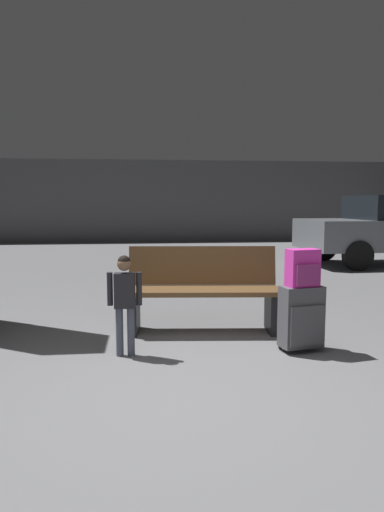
{
  "coord_description": "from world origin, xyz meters",
  "views": [
    {
      "loc": [
        -0.25,
        -3.0,
        1.36
      ],
      "look_at": [
        0.21,
        1.3,
        0.85
      ],
      "focal_mm": 31.95,
      "sensor_mm": 36.0,
      "label": 1
    }
  ],
  "objects_px": {
    "suitcase": "(302,317)",
    "child": "(124,295)",
    "backpack_bright": "(303,268)",
    "bench": "(203,289)"
  },
  "relations": [
    {
      "from": "suitcase",
      "to": "bench",
      "type": "bearing_deg",
      "value": 135.58
    },
    {
      "from": "bench",
      "to": "suitcase",
      "type": "relative_size",
      "value": 2.72
    },
    {
      "from": "bench",
      "to": "child",
      "type": "distance_m",
      "value": 1.09
    },
    {
      "from": "child",
      "to": "backpack_bright",
      "type": "bearing_deg",
      "value": -1.68
    },
    {
      "from": "bench",
      "to": "child",
      "type": "xyz_separation_m",
      "value": [
        -0.79,
        -0.74,
        0.11
      ]
    },
    {
      "from": "suitcase",
      "to": "backpack_bright",
      "type": "bearing_deg",
      "value": -78.81
    },
    {
      "from": "suitcase",
      "to": "child",
      "type": "height_order",
      "value": "child"
    },
    {
      "from": "suitcase",
      "to": "backpack_bright",
      "type": "relative_size",
      "value": 1.78
    },
    {
      "from": "backpack_bright",
      "to": "suitcase",
      "type": "bearing_deg",
      "value": 101.19
    },
    {
      "from": "suitcase",
      "to": "child",
      "type": "bearing_deg",
      "value": 178.34
    }
  ]
}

